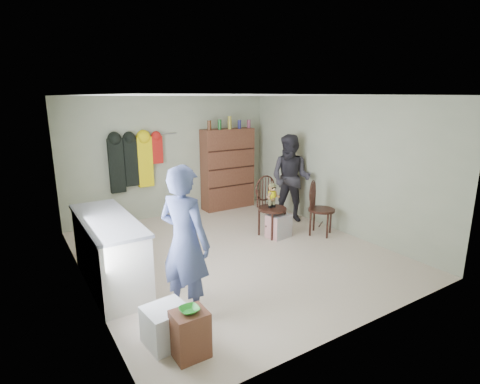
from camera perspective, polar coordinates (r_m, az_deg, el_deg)
ground_plane at (r=6.22m, az=-0.97°, el=-9.21°), size 5.00×5.00×0.00m
room_walls at (r=6.23m, az=-3.59°, el=5.94°), size 5.00×5.00×5.00m
counter at (r=5.37m, az=-19.26°, el=-8.51°), size 0.64×1.86×0.94m
stool at (r=3.92m, az=-7.60°, el=-20.66°), size 0.34×0.29×0.48m
bowl at (r=3.78m, az=-7.74°, el=-17.38°), size 0.19×0.19×0.05m
plastic_tub at (r=4.15m, az=-11.13°, el=-19.32°), size 0.46×0.45×0.40m
chair_front at (r=6.80m, az=4.65°, el=-1.48°), size 0.55×0.55×1.10m
chair_far at (r=7.00m, az=11.85°, el=-2.07°), size 0.63×0.63×1.02m
striped_bag at (r=6.85m, az=5.90°, el=-5.15°), size 0.44×0.36×0.42m
person_left at (r=4.27m, az=-8.41°, el=-7.67°), size 0.68×0.78×1.79m
person_right at (r=7.63m, az=7.73°, el=2.07°), size 1.01×1.08×1.76m
dresser at (r=8.47m, az=-1.88°, el=3.58°), size 1.20×0.39×2.08m
coat_rack at (r=7.66m, az=-15.77°, el=4.51°), size 1.42×0.12×1.09m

